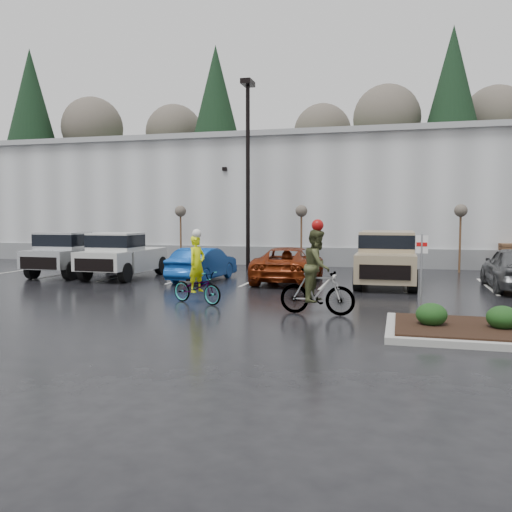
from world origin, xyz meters
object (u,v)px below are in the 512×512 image
(car_blue, at_px, (203,264))
(cyclist_hivis, at_px, (197,280))
(sapling_west, at_px, (181,214))
(lamppost, at_px, (248,154))
(pickup_silver, at_px, (75,253))
(pickup_white, at_px, (126,255))
(sapling_mid, at_px, (301,214))
(sapling_east, at_px, (461,214))
(car_red, at_px, (289,264))
(fire_lane_sign, at_px, (421,266))
(cyclist_olive, at_px, (317,281))
(suv_tan, at_px, (387,258))

(car_blue, xyz_separation_m, cyclist_hivis, (1.87, -5.52, 0.02))
(sapling_west, bearing_deg, lamppost, -14.04)
(lamppost, distance_m, sapling_west, 5.07)
(pickup_silver, distance_m, pickup_white, 2.62)
(sapling_mid, height_order, cyclist_hivis, sapling_mid)
(sapling_east, bearing_deg, car_red, -141.85)
(sapling_east, distance_m, pickup_silver, 17.75)
(fire_lane_sign, relative_size, pickup_silver, 0.42)
(sapling_mid, relative_size, car_red, 0.63)
(pickup_white, bearing_deg, sapling_east, 21.71)
(lamppost, relative_size, pickup_white, 1.77)
(car_red, xyz_separation_m, cyclist_olive, (2.16, -6.92, 0.22))
(suv_tan, bearing_deg, sapling_west, 152.68)
(fire_lane_sign, distance_m, cyclist_hivis, 6.62)
(sapling_mid, bearing_deg, sapling_west, 180.00)
(lamppost, distance_m, pickup_silver, 9.40)
(fire_lane_sign, distance_m, suv_tan, 7.30)
(lamppost, xyz_separation_m, sapling_mid, (2.50, 1.00, -2.96))
(car_blue, distance_m, cyclist_olive, 8.59)
(fire_lane_sign, height_order, cyclist_hivis, cyclist_hivis)
(pickup_silver, bearing_deg, car_blue, -4.52)
(sapling_mid, relative_size, cyclist_olive, 1.25)
(pickup_silver, distance_m, car_red, 9.78)
(sapling_west, bearing_deg, pickup_silver, -116.95)
(sapling_mid, relative_size, cyclist_hivis, 1.41)
(suv_tan, bearing_deg, cyclist_olive, -103.62)
(pickup_silver, bearing_deg, fire_lane_sign, -26.63)
(pickup_silver, relative_size, pickup_white, 1.00)
(sapling_mid, distance_m, cyclist_olive, 12.84)
(fire_lane_sign, height_order, cyclist_olive, cyclist_olive)
(pickup_white, xyz_separation_m, car_blue, (3.65, -0.34, -0.30))
(sapling_west, distance_m, sapling_mid, 6.50)
(sapling_east, relative_size, pickup_white, 0.62)
(sapling_west, relative_size, pickup_white, 0.62)
(fire_lane_sign, bearing_deg, cyclist_hivis, 168.61)
(sapling_mid, bearing_deg, pickup_silver, -149.44)
(sapling_west, relative_size, cyclist_olive, 1.25)
(lamppost, relative_size, cyclist_hivis, 4.08)
(car_red, height_order, cyclist_hivis, cyclist_hivis)
(cyclist_hivis, bearing_deg, sapling_west, 45.98)
(car_blue, relative_size, suv_tan, 0.81)
(car_red, distance_m, cyclist_hivis, 6.21)
(sapling_west, xyz_separation_m, car_red, (6.99, -5.51, -2.02))
(car_red, relative_size, suv_tan, 0.99)
(sapling_west, bearing_deg, cyclist_olive, -53.67)
(pickup_silver, bearing_deg, car_red, -0.15)
(pickup_silver, height_order, cyclist_hivis, cyclist_hivis)
(fire_lane_sign, bearing_deg, pickup_white, 149.13)
(sapling_west, height_order, pickup_white, sapling_west)
(car_red, height_order, suv_tan, suv_tan)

